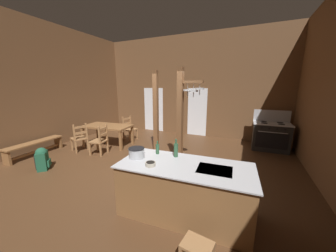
% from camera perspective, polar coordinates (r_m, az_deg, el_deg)
% --- Properties ---
extents(ground_plane, '(8.66, 8.56, 0.10)m').
position_cam_1_polar(ground_plane, '(4.92, -8.28, -13.92)').
color(ground_plane, '#4C301C').
extents(wall_back, '(8.66, 0.14, 4.25)m').
position_cam_1_polar(wall_back, '(8.01, 6.91, 12.46)').
color(wall_back, brown).
rests_on(wall_back, ground_plane).
extents(wall_left, '(0.14, 8.56, 4.25)m').
position_cam_1_polar(wall_left, '(7.40, -36.50, 10.13)').
color(wall_left, brown).
rests_on(wall_left, ground_plane).
extents(glazed_door_back_left, '(1.00, 0.01, 2.05)m').
position_cam_1_polar(glazed_door_back_left, '(8.71, -4.64, 5.24)').
color(glazed_door_back_left, white).
rests_on(glazed_door_back_left, ground_plane).
extents(glazed_panel_back_right, '(0.84, 0.01, 2.05)m').
position_cam_1_polar(glazed_panel_back_right, '(7.90, 9.26, 4.37)').
color(glazed_panel_back_right, white).
rests_on(glazed_panel_back_right, ground_plane).
extents(kitchen_island, '(2.22, 1.10, 0.89)m').
position_cam_1_polar(kitchen_island, '(3.18, 5.18, -19.55)').
color(kitchen_island, brown).
rests_on(kitchen_island, ground_plane).
extents(stove_range, '(1.15, 0.83, 1.32)m').
position_cam_1_polar(stove_range, '(7.02, 29.91, -2.73)').
color(stove_range, black).
rests_on(stove_range, ground_plane).
extents(support_post_with_pot_rack, '(0.70, 0.26, 2.60)m').
position_cam_1_polar(support_post_with_pot_rack, '(4.71, 4.41, 3.89)').
color(support_post_with_pot_rack, brown).
rests_on(support_post_with_pot_rack, ground_plane).
extents(support_post_center, '(0.14, 0.14, 2.60)m').
position_cam_1_polar(support_post_center, '(5.71, -3.90, 4.18)').
color(support_post_center, brown).
rests_on(support_post_center, ground_plane).
extents(step_stool, '(0.39, 0.32, 0.30)m').
position_cam_1_polar(step_stool, '(2.66, 9.25, -34.97)').
color(step_stool, '#9E7044').
rests_on(step_stool, ground_plane).
extents(dining_table, '(1.78, 1.06, 0.74)m').
position_cam_1_polar(dining_table, '(6.89, -18.76, -0.52)').
color(dining_table, brown).
rests_on(dining_table, ground_plane).
extents(ladderback_chair_near_window, '(0.51, 0.51, 0.95)m').
position_cam_1_polar(ladderback_chair_near_window, '(6.07, -20.94, -4.36)').
color(ladderback_chair_near_window, '#9E7044').
rests_on(ladderback_chair_near_window, ground_plane).
extents(ladderback_chair_by_post, '(0.53, 0.53, 0.95)m').
position_cam_1_polar(ladderback_chair_by_post, '(7.41, -12.28, -0.81)').
color(ladderback_chair_by_post, '#9E7044').
rests_on(ladderback_chair_by_post, ground_plane).
extents(ladderback_chair_at_table_end, '(0.57, 0.57, 0.95)m').
position_cam_1_polar(ladderback_chair_at_table_end, '(6.63, -26.42, -3.45)').
color(ladderback_chair_at_table_end, '#9E7044').
rests_on(ladderback_chair_at_table_end, ground_plane).
extents(bench_along_left_wall, '(0.47, 1.69, 0.44)m').
position_cam_1_polar(bench_along_left_wall, '(6.99, -36.76, -5.10)').
color(bench_along_left_wall, brown).
rests_on(bench_along_left_wall, ground_plane).
extents(backpack, '(0.38, 0.38, 0.60)m').
position_cam_1_polar(backpack, '(5.71, -35.23, -8.38)').
color(backpack, '#1E5138').
rests_on(backpack, ground_plane).
extents(stockpot_on_counter, '(0.35, 0.28, 0.18)m').
position_cam_1_polar(stockpot_on_counter, '(3.25, -10.03, -8.43)').
color(stockpot_on_counter, '#B7BABF').
rests_on(stockpot_on_counter, kitchen_island).
extents(mixing_bowl_on_counter, '(0.17, 0.17, 0.06)m').
position_cam_1_polar(mixing_bowl_on_counter, '(2.93, -5.62, -11.97)').
color(mixing_bowl_on_counter, '#B2A893').
rests_on(mixing_bowl_on_counter, kitchen_island).
extents(bottle_tall_on_counter, '(0.07, 0.07, 0.25)m').
position_cam_1_polar(bottle_tall_on_counter, '(3.38, -3.38, -7.24)').
color(bottle_tall_on_counter, '#2D5638').
rests_on(bottle_tall_on_counter, kitchen_island).
extents(bottle_short_on_counter, '(0.08, 0.08, 0.33)m').
position_cam_1_polar(bottle_short_on_counter, '(3.23, 2.54, -7.58)').
color(bottle_short_on_counter, '#2D5638').
rests_on(bottle_short_on_counter, kitchen_island).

